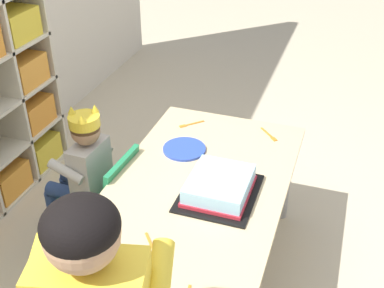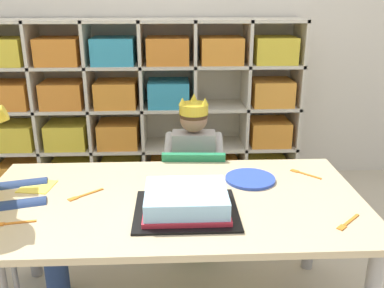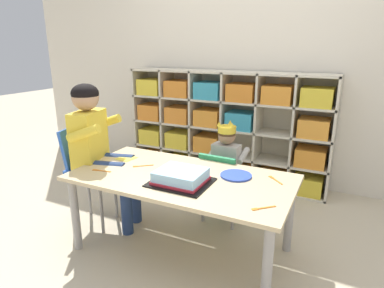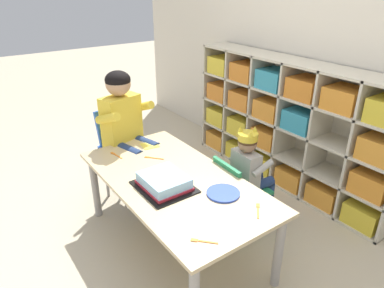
{
  "view_description": "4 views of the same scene",
  "coord_description": "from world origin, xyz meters",
  "px_view_note": "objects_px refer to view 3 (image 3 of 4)",
  "views": [
    {
      "loc": [
        -1.52,
        -0.52,
        1.8
      ],
      "look_at": [
        0.07,
        0.02,
        0.75
      ],
      "focal_mm": 45.99,
      "sensor_mm": 36.0,
      "label": 1
    },
    {
      "loc": [
        0.01,
        -1.42,
        1.26
      ],
      "look_at": [
        0.08,
        0.08,
        0.73
      ],
      "focal_mm": 39.58,
      "sensor_mm": 36.0,
      "label": 2
    },
    {
      "loc": [
        0.93,
        -1.74,
        1.35
      ],
      "look_at": [
        0.07,
        0.01,
        0.76
      ],
      "focal_mm": 30.73,
      "sensor_mm": 36.0,
      "label": 3
    },
    {
      "loc": [
        1.65,
        -1.04,
        1.71
      ],
      "look_at": [
        0.07,
        0.09,
        0.8
      ],
      "focal_mm": 32.74,
      "sensor_mm": 36.0,
      "label": 4
    }
  ],
  "objects_px": {
    "paper_plate_stack": "(236,175)",
    "fork_beside_plate_stack": "(275,180)",
    "fork_by_napkin": "(262,208)",
    "classroom_chair_blue": "(222,181)",
    "adult_helper_seated": "(97,140)",
    "child_with_crown": "(228,159)",
    "classroom_chair_adult_side": "(86,165)",
    "activity_table": "(182,185)",
    "birthday_cake_on_tray": "(181,178)",
    "fork_at_table_front_edge": "(100,171)",
    "fork_near_child_seat": "(142,166)"
  },
  "relations": [
    {
      "from": "classroom_chair_blue",
      "to": "child_with_crown",
      "type": "distance_m",
      "value": 0.18
    },
    {
      "from": "child_with_crown",
      "to": "fork_by_napkin",
      "type": "height_order",
      "value": "child_with_crown"
    },
    {
      "from": "adult_helper_seated",
      "to": "birthday_cake_on_tray",
      "type": "bearing_deg",
      "value": -114.16
    },
    {
      "from": "fork_at_table_front_edge",
      "to": "child_with_crown",
      "type": "bearing_deg",
      "value": 39.59
    },
    {
      "from": "fork_by_napkin",
      "to": "paper_plate_stack",
      "type": "bearing_deg",
      "value": 83.63
    },
    {
      "from": "fork_beside_plate_stack",
      "to": "fork_by_napkin",
      "type": "relative_size",
      "value": 0.99
    },
    {
      "from": "child_with_crown",
      "to": "fork_at_table_front_edge",
      "type": "bearing_deg",
      "value": 52.32
    },
    {
      "from": "adult_helper_seated",
      "to": "fork_at_table_front_edge",
      "type": "bearing_deg",
      "value": -150.95
    },
    {
      "from": "birthday_cake_on_tray",
      "to": "fork_by_napkin",
      "type": "xyz_separation_m",
      "value": [
        0.53,
        -0.11,
        -0.03
      ]
    },
    {
      "from": "birthday_cake_on_tray",
      "to": "fork_near_child_seat",
      "type": "distance_m",
      "value": 0.41
    },
    {
      "from": "activity_table",
      "to": "fork_by_napkin",
      "type": "bearing_deg",
      "value": -19.74
    },
    {
      "from": "child_with_crown",
      "to": "fork_at_table_front_edge",
      "type": "xyz_separation_m",
      "value": [
        -0.64,
        -0.74,
        0.05
      ]
    },
    {
      "from": "birthday_cake_on_tray",
      "to": "fork_at_table_front_edge",
      "type": "xyz_separation_m",
      "value": [
        -0.58,
        -0.06,
        -0.03
      ]
    },
    {
      "from": "paper_plate_stack",
      "to": "fork_near_child_seat",
      "type": "bearing_deg",
      "value": -170.35
    },
    {
      "from": "child_with_crown",
      "to": "fork_by_napkin",
      "type": "relative_size",
      "value": 7.24
    },
    {
      "from": "paper_plate_stack",
      "to": "fork_at_table_front_edge",
      "type": "height_order",
      "value": "paper_plate_stack"
    },
    {
      "from": "birthday_cake_on_tray",
      "to": "fork_beside_plate_stack",
      "type": "bearing_deg",
      "value": 30.82
    },
    {
      "from": "classroom_chair_adult_side",
      "to": "activity_table",
      "type": "bearing_deg",
      "value": -104.35
    },
    {
      "from": "activity_table",
      "to": "fork_near_child_seat",
      "type": "xyz_separation_m",
      "value": [
        -0.33,
        0.04,
        0.07
      ]
    },
    {
      "from": "child_with_crown",
      "to": "adult_helper_seated",
      "type": "xyz_separation_m",
      "value": [
        -0.82,
        -0.55,
        0.19
      ]
    },
    {
      "from": "classroom_chair_adult_side",
      "to": "fork_near_child_seat",
      "type": "xyz_separation_m",
      "value": [
        0.49,
        0.04,
        0.07
      ]
    },
    {
      "from": "classroom_chair_blue",
      "to": "adult_helper_seated",
      "type": "distance_m",
      "value": 0.99
    },
    {
      "from": "fork_near_child_seat",
      "to": "birthday_cake_on_tray",
      "type": "bearing_deg",
      "value": -59.63
    },
    {
      "from": "activity_table",
      "to": "fork_beside_plate_stack",
      "type": "xyz_separation_m",
      "value": [
        0.56,
        0.2,
        0.07
      ]
    },
    {
      "from": "activity_table",
      "to": "classroom_chair_adult_side",
      "type": "xyz_separation_m",
      "value": [
        -0.82,
        -0.0,
        0.0
      ]
    },
    {
      "from": "paper_plate_stack",
      "to": "fork_beside_plate_stack",
      "type": "distance_m",
      "value": 0.24
    },
    {
      "from": "paper_plate_stack",
      "to": "fork_by_napkin",
      "type": "relative_size",
      "value": 1.82
    },
    {
      "from": "classroom_chair_blue",
      "to": "paper_plate_stack",
      "type": "xyz_separation_m",
      "value": [
        0.21,
        -0.33,
        0.2
      ]
    },
    {
      "from": "activity_table",
      "to": "paper_plate_stack",
      "type": "bearing_deg",
      "value": 24.65
    },
    {
      "from": "classroom_chair_adult_side",
      "to": "adult_helper_seated",
      "type": "bearing_deg",
      "value": -90.0
    },
    {
      "from": "activity_table",
      "to": "adult_helper_seated",
      "type": "bearing_deg",
      "value": 177.75
    },
    {
      "from": "birthday_cake_on_tray",
      "to": "fork_at_table_front_edge",
      "type": "distance_m",
      "value": 0.58
    },
    {
      "from": "fork_beside_plate_stack",
      "to": "classroom_chair_adult_side",
      "type": "bearing_deg",
      "value": -126.93
    },
    {
      "from": "child_with_crown",
      "to": "adult_helper_seated",
      "type": "bearing_deg",
      "value": 37.01
    },
    {
      "from": "classroom_chair_adult_side",
      "to": "paper_plate_stack",
      "type": "height_order",
      "value": "classroom_chair_adult_side"
    },
    {
      "from": "fork_by_napkin",
      "to": "activity_table",
      "type": "bearing_deg",
      "value": 117.41
    },
    {
      "from": "classroom_chair_blue",
      "to": "classroom_chair_adult_side",
      "type": "xyz_separation_m",
      "value": [
        -0.93,
        -0.48,
        0.13
      ]
    },
    {
      "from": "fork_near_child_seat",
      "to": "fork_at_table_front_edge",
      "type": "bearing_deg",
      "value": -174.71
    },
    {
      "from": "classroom_chair_blue",
      "to": "classroom_chair_adult_side",
      "type": "height_order",
      "value": "classroom_chair_adult_side"
    },
    {
      "from": "child_with_crown",
      "to": "birthday_cake_on_tray",
      "type": "xyz_separation_m",
      "value": [
        -0.06,
        -0.68,
        0.08
      ]
    },
    {
      "from": "paper_plate_stack",
      "to": "fork_near_child_seat",
      "type": "xyz_separation_m",
      "value": [
        -0.65,
        -0.11,
        -0.0
      ]
    },
    {
      "from": "adult_helper_seated",
      "to": "classroom_chair_adult_side",
      "type": "bearing_deg",
      "value": 90.0
    },
    {
      "from": "birthday_cake_on_tray",
      "to": "paper_plate_stack",
      "type": "distance_m",
      "value": 0.37
    },
    {
      "from": "classroom_chair_blue",
      "to": "classroom_chair_adult_side",
      "type": "relative_size",
      "value": 0.75
    },
    {
      "from": "fork_by_napkin",
      "to": "fork_beside_plate_stack",
      "type": "bearing_deg",
      "value": 50.7
    },
    {
      "from": "child_with_crown",
      "to": "fork_beside_plate_stack",
      "type": "bearing_deg",
      "value": 142.9
    },
    {
      "from": "birthday_cake_on_tray",
      "to": "fork_by_napkin",
      "type": "bearing_deg",
      "value": -11.27
    },
    {
      "from": "adult_helper_seated",
      "to": "paper_plate_stack",
      "type": "bearing_deg",
      "value": -97.83
    },
    {
      "from": "adult_helper_seated",
      "to": "paper_plate_stack",
      "type": "distance_m",
      "value": 1.05
    },
    {
      "from": "activity_table",
      "to": "birthday_cake_on_tray",
      "type": "relative_size",
      "value": 3.96
    }
  ]
}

